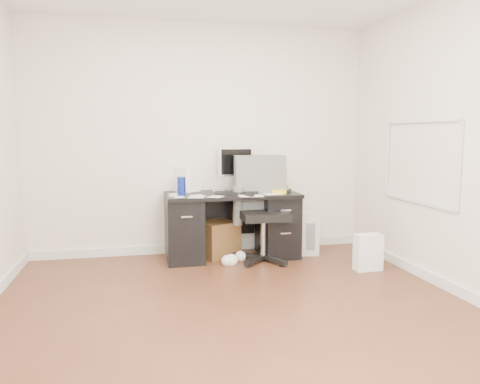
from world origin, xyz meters
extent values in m
plane|color=#4D2818|center=(0.00, 0.00, 0.00)|extent=(4.00, 4.00, 0.00)
cube|color=silver|center=(0.00, 2.00, 1.35)|extent=(4.00, 0.02, 2.70)
cube|color=silver|center=(0.00, -2.00, 1.35)|extent=(4.00, 0.02, 2.70)
cube|color=silver|center=(2.00, 0.00, 1.35)|extent=(0.02, 4.00, 2.70)
cube|color=silver|center=(0.00, 1.99, 0.05)|extent=(4.00, 0.03, 0.10)
cube|color=silver|center=(1.99, 0.00, 0.05)|extent=(0.03, 4.00, 0.10)
cube|color=black|center=(0.30, 1.65, 0.73)|extent=(1.50, 0.70, 0.04)
cube|color=black|center=(-0.25, 1.65, 0.35)|extent=(0.40, 0.60, 0.71)
cube|color=black|center=(0.85, 1.65, 0.35)|extent=(0.40, 0.60, 0.71)
cube|color=black|center=(0.30, 1.98, 0.45)|extent=(0.70, 0.03, 0.51)
cube|color=black|center=(0.34, 1.57, 0.76)|extent=(0.50, 0.23, 0.03)
sphere|color=silver|center=(0.73, 1.56, 0.78)|extent=(0.09, 0.09, 0.07)
cylinder|color=navy|center=(-0.28, 1.56, 0.85)|extent=(0.10, 0.10, 0.21)
cube|color=white|center=(-0.24, 1.89, 0.90)|extent=(0.22, 0.28, 0.29)
cube|color=tan|center=(0.92, 1.87, 0.88)|extent=(0.20, 0.26, 0.27)
cube|color=yellow|center=(0.87, 1.56, 0.77)|extent=(0.26, 0.28, 0.04)
cube|color=beige|center=(1.24, 1.71, 0.24)|extent=(0.29, 0.51, 0.48)
cube|color=white|center=(1.59, 0.83, 0.19)|extent=(0.29, 0.21, 0.39)
cube|color=#4E3617|center=(0.14, 1.75, 0.20)|extent=(0.54, 0.54, 0.41)
cube|color=#5B5B60|center=(-0.01, 1.82, 0.10)|extent=(0.35, 0.30, 0.19)
camera|label=1|loc=(-0.76, -3.54, 1.43)|focal=35.00mm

